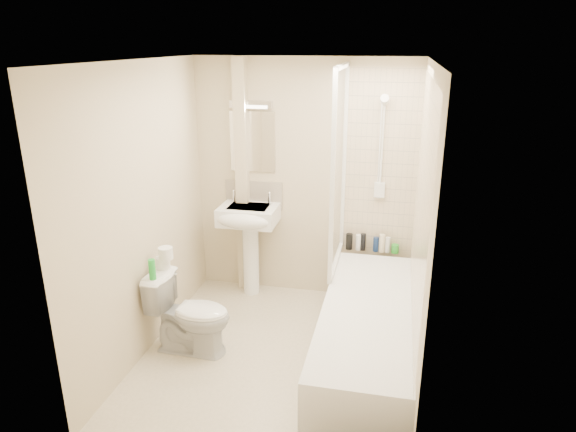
# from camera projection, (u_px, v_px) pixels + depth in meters

# --- Properties ---
(floor) EXTENTS (2.50, 2.50, 0.00)m
(floor) POSITION_uv_depth(u_px,v_px,m) (275.00, 355.00, 4.35)
(floor) COLOR beige
(floor) RESTS_ON ground
(wall_back) EXTENTS (2.20, 0.02, 2.40)m
(wall_back) POSITION_uv_depth(u_px,v_px,m) (304.00, 181.00, 5.12)
(wall_back) COLOR beige
(wall_back) RESTS_ON ground
(wall_left) EXTENTS (0.02, 2.50, 2.40)m
(wall_left) POSITION_uv_depth(u_px,v_px,m) (143.00, 213.00, 4.19)
(wall_left) COLOR beige
(wall_left) RESTS_ON ground
(wall_right) EXTENTS (0.02, 2.50, 2.40)m
(wall_right) POSITION_uv_depth(u_px,v_px,m) (420.00, 233.00, 3.74)
(wall_right) COLOR beige
(wall_right) RESTS_ON ground
(ceiling) EXTENTS (2.20, 2.50, 0.02)m
(ceiling) POSITION_uv_depth(u_px,v_px,m) (273.00, 61.00, 3.57)
(ceiling) COLOR white
(ceiling) RESTS_ON wall_back
(tile_back) EXTENTS (0.70, 0.01, 1.75)m
(tile_back) POSITION_uv_depth(u_px,v_px,m) (381.00, 163.00, 4.88)
(tile_back) COLOR beige
(tile_back) RESTS_ON wall_back
(tile_right) EXTENTS (0.01, 2.10, 1.75)m
(tile_right) POSITION_uv_depth(u_px,v_px,m) (421.00, 204.00, 3.67)
(tile_right) COLOR beige
(tile_right) RESTS_ON wall_right
(pipe_boxing) EXTENTS (0.12, 0.12, 2.40)m
(pipe_boxing) POSITION_uv_depth(u_px,v_px,m) (243.00, 180.00, 5.19)
(pipe_boxing) COLOR beige
(pipe_boxing) RESTS_ON ground
(splashback) EXTENTS (0.60, 0.02, 0.30)m
(splashback) POSITION_uv_depth(u_px,v_px,m) (254.00, 195.00, 5.27)
(splashback) COLOR beige
(splashback) RESTS_ON wall_back
(mirror) EXTENTS (0.46, 0.01, 0.60)m
(mirror) POSITION_uv_depth(u_px,v_px,m) (253.00, 142.00, 5.09)
(mirror) COLOR white
(mirror) RESTS_ON wall_back
(strip_light) EXTENTS (0.42, 0.07, 0.07)m
(strip_light) POSITION_uv_depth(u_px,v_px,m) (251.00, 104.00, 4.95)
(strip_light) COLOR silver
(strip_light) RESTS_ON wall_back
(bathtub) EXTENTS (0.70, 2.10, 0.55)m
(bathtub) POSITION_uv_depth(u_px,v_px,m) (366.00, 336.00, 4.11)
(bathtub) COLOR white
(bathtub) RESTS_ON ground
(shower_screen) EXTENTS (0.04, 0.92, 1.80)m
(shower_screen) POSITION_uv_depth(u_px,v_px,m) (339.00, 170.00, 4.54)
(shower_screen) COLOR white
(shower_screen) RESTS_ON bathtub
(shower_fixture) EXTENTS (0.10, 0.16, 0.99)m
(shower_fixture) POSITION_uv_depth(u_px,v_px,m) (381.00, 152.00, 4.80)
(shower_fixture) COLOR white
(shower_fixture) RESTS_ON wall_back
(pedestal_sink) EXTENTS (0.57, 0.51, 1.10)m
(pedestal_sink) POSITION_uv_depth(u_px,v_px,m) (248.00, 226.00, 5.14)
(pedestal_sink) COLOR white
(pedestal_sink) RESTS_ON ground
(bottle_black_a) EXTENTS (0.07, 0.07, 0.16)m
(bottle_black_a) POSITION_uv_depth(u_px,v_px,m) (349.00, 241.00, 5.12)
(bottle_black_a) COLOR black
(bottle_black_a) RESTS_ON bathtub
(bottle_white_a) EXTENTS (0.05, 0.05, 0.16)m
(bottle_white_a) POSITION_uv_depth(u_px,v_px,m) (359.00, 242.00, 5.11)
(bottle_white_a) COLOR white
(bottle_white_a) RESTS_ON bathtub
(bottle_black_b) EXTENTS (0.05, 0.05, 0.17)m
(bottle_black_b) POSITION_uv_depth(u_px,v_px,m) (363.00, 242.00, 5.09)
(bottle_black_b) COLOR black
(bottle_black_b) RESTS_ON bathtub
(bottle_blue) EXTENTS (0.06, 0.06, 0.15)m
(bottle_blue) POSITION_uv_depth(u_px,v_px,m) (376.00, 244.00, 5.07)
(bottle_blue) COLOR navy
(bottle_blue) RESTS_ON bathtub
(bottle_cream) EXTENTS (0.06, 0.06, 0.18)m
(bottle_cream) POSITION_uv_depth(u_px,v_px,m) (382.00, 243.00, 5.06)
(bottle_cream) COLOR #FAECC1
(bottle_cream) RESTS_ON bathtub
(bottle_white_b) EXTENTS (0.05, 0.05, 0.15)m
(bottle_white_b) POSITION_uv_depth(u_px,v_px,m) (388.00, 245.00, 5.05)
(bottle_white_b) COLOR silver
(bottle_white_b) RESTS_ON bathtub
(bottle_green) EXTENTS (0.07, 0.07, 0.09)m
(bottle_green) POSITION_uv_depth(u_px,v_px,m) (395.00, 249.00, 5.04)
(bottle_green) COLOR green
(bottle_green) RESTS_ON bathtub
(toilet) EXTENTS (0.44, 0.71, 0.70)m
(toilet) POSITION_uv_depth(u_px,v_px,m) (191.00, 314.00, 4.33)
(toilet) COLOR white
(toilet) RESTS_ON ground
(toilet_roll_lower) EXTENTS (0.12, 0.12, 0.10)m
(toilet_roll_lower) POSITION_uv_depth(u_px,v_px,m) (163.00, 263.00, 4.34)
(toilet_roll_lower) COLOR white
(toilet_roll_lower) RESTS_ON toilet
(toilet_roll_upper) EXTENTS (0.12, 0.12, 0.10)m
(toilet_roll_upper) POSITION_uv_depth(u_px,v_px,m) (166.00, 253.00, 4.28)
(toilet_roll_upper) COLOR white
(toilet_roll_upper) RESTS_ON toilet_roll_lower
(green_bottle) EXTENTS (0.06, 0.06, 0.17)m
(green_bottle) POSITION_uv_depth(u_px,v_px,m) (152.00, 269.00, 4.13)
(green_bottle) COLOR green
(green_bottle) RESTS_ON toilet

